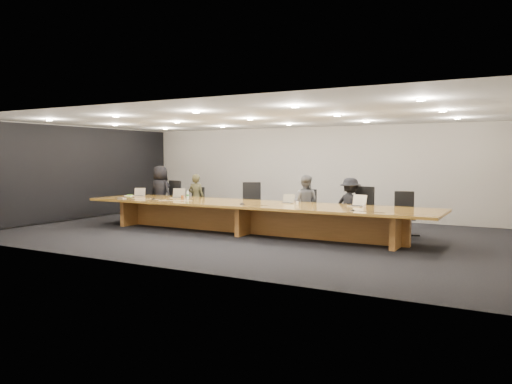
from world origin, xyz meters
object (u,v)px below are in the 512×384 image
Objects in this scene: amber_mug at (182,197)px; mic_right at (353,210)px; chair_right at (360,210)px; chair_mid_left at (250,203)px; chair_far_right at (405,214)px; mic_center at (242,204)px; person_d at (350,206)px; laptop_e at (357,200)px; water_bottle at (188,195)px; chair_left at (194,204)px; paper_cup_near at (297,203)px; laptop_d at (287,199)px; laptop_a at (139,192)px; conference_table at (250,212)px; chair_mid_right at (304,209)px; chair_far_left at (169,200)px; person_b at (196,198)px; person_a at (160,192)px; paper_cup_far at (364,206)px; av_box at (122,198)px; mic_left at (153,199)px; laptop_b at (177,193)px; person_c at (305,203)px.

amber_mug is 0.88× the size of mic_right.
chair_mid_left is at bearing -170.36° from chair_right.
chair_far_right is 8.08× the size of mic_center.
person_d reaches higher than laptop_e.
water_bottle reaches higher than mic_right.
paper_cup_near is (3.73, -1.03, 0.28)m from chair_left.
laptop_d is (1.59, -0.98, 0.27)m from chair_mid_left.
laptop_a is 1.59m from amber_mug.
laptop_a is at bearing 26.23° from person_d.
mic_right is (0.61, -1.68, 0.08)m from person_d.
chair_mid_right is at bearing 54.56° from conference_table.
person_b is (1.01, -0.01, 0.10)m from chair_far_left.
person_a is at bearing -171.77° from laptop_e.
paper_cup_near is 0.77× the size of mic_right.
chair_mid_right reaches higher than amber_mug.
chair_mid_left reaches higher than paper_cup_far.
paper_cup_far is (3.54, -1.16, 0.20)m from chair_mid_left.
conference_table is 47.55× the size of av_box.
mic_left is at bearing 178.49° from chair_far_right.
amber_mug is 0.76× the size of mic_left.
water_bottle is at bearing -27.86° from laptop_b.
chair_right is at bearing 0.79° from chair_left.
person_c is (-2.45, -0.18, 0.17)m from chair_far_right.
chair_left is 1.05m from amber_mug.
person_b is (0.04, 0.05, 0.18)m from chair_left.
laptop_e is at bearing 17.93° from mic_center.
conference_table is 2.80m from mic_left.
av_box is 6.35m from mic_right.
person_a reaches higher than laptop_d.
person_b is at bearing -174.08° from laptop_e.
chair_far_right reaches higher than laptop_e.
chair_far_left is at bearing 16.84° from person_d.
mic_center reaches higher than mic_right.
mic_center is (2.51, -1.64, 0.08)m from person_b.
chair_far_left reaches higher than chair_mid_right.
chair_mid_right reaches higher than laptop_b.
paper_cup_far reaches higher than conference_table.
mic_right is (2.74, -0.49, 0.24)m from conference_table.
av_box reaches higher than mic_right.
laptop_b is 4.34× the size of paper_cup_near.
chair_left is 1.28m from person_a.
laptop_a is at bearing 177.63° from water_bottle.
person_c is 2.09m from paper_cup_far.
laptop_a is 5.00m from paper_cup_near.
chair_mid_left is at bearing 31.27° from av_box.
conference_table is at bearing -155.47° from laptop_e.
water_bottle is (1.78, -0.07, -0.02)m from laptop_a.
laptop_a is at bearing 91.98° from person_a.
chair_right is at bearing 16.75° from mic_left.
chair_far_right is 3.82m from mic_center.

